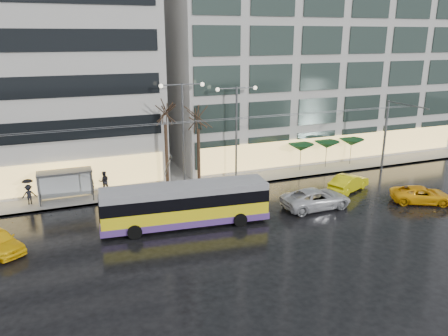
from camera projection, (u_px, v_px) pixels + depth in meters
ground at (202, 240)px, 28.92m from camera, size 140.00×140.00×0.00m
sidewalk at (175, 175)px, 42.07m from camera, size 80.00×10.00×0.15m
kerb at (190, 192)px, 37.66m from camera, size 80.00×0.10×0.15m
building_right at (307, 39)px, 48.78m from camera, size 32.00×14.00×25.00m
trolleybus at (185, 206)px, 30.77m from camera, size 11.91×5.09×5.44m
catenary at (182, 149)px, 35.10m from camera, size 42.24×5.12×7.00m
bus_shelter at (60, 179)px, 34.95m from camera, size 4.20×1.60×2.51m
street_lamp_near at (183, 121)px, 37.49m from camera, size 3.96×0.36×9.03m
street_lamp_far at (236, 120)px, 39.31m from camera, size 3.96×0.36×8.53m
tree_a at (165, 109)px, 36.83m from camera, size 3.20×3.20×8.40m
tree_b at (198, 114)px, 38.25m from camera, size 3.20×3.20×7.70m
parasol_a at (301, 147)px, 42.88m from camera, size 2.50×2.50×2.65m
parasol_b at (327, 145)px, 43.92m from camera, size 2.50×2.50×2.65m
parasol_c at (351, 142)px, 44.97m from camera, size 2.50×2.50×2.65m
taxi_b at (349, 183)px, 37.94m from camera, size 4.69×3.18×1.46m
taxi_c at (422, 195)px, 35.24m from camera, size 5.23×4.13×1.32m
sedan_silver at (316, 199)px, 34.12m from camera, size 5.58×2.59×1.55m
pedestrian_a at (90, 176)px, 36.73m from camera, size 1.14×1.16×2.19m
pedestrian_b at (104, 181)px, 37.34m from camera, size 0.89×0.71×1.78m
pedestrian_c at (29, 191)px, 34.39m from camera, size 1.09×0.88×2.11m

